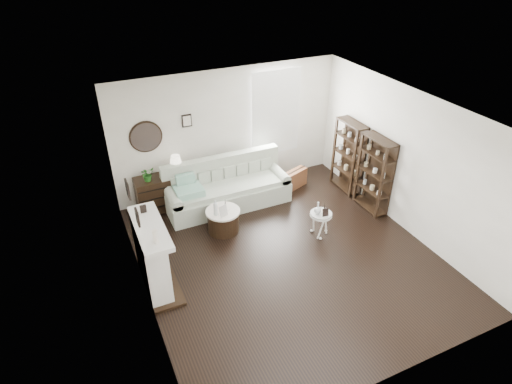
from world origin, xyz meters
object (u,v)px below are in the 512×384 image
dresser (164,192)px  pedestal_table (321,215)px  sofa (227,190)px  drum_table (223,220)px

dresser → pedestal_table: dresser is taller
sofa → pedestal_table: bearing=-56.0°
drum_table → sofa: bearing=64.7°
sofa → drum_table: size_ratio=3.91×
sofa → drum_table: (-0.42, -0.89, -0.10)m
dresser → pedestal_table: 3.29m
sofa → drum_table: bearing=-115.3°
drum_table → pedestal_table: (1.63, -0.90, 0.23)m
pedestal_table → sofa: bearing=124.0°
dresser → drum_table: dresser is taller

